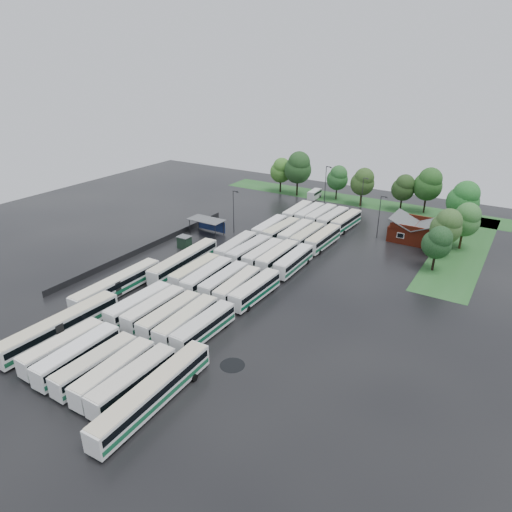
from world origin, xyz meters
The scene contains 63 objects.
ground centered at (0.00, 0.00, 0.00)m, with size 160.00×160.00×0.00m, color black.
brick_building centered at (24.00, 42.77, 1.87)m, with size 10.07×8.60×5.39m.
wash_shed centered at (-17.20, 22.02, 2.99)m, with size 8.20×4.20×3.58m.
utility_hut centered at (-16.20, 12.60, 1.32)m, with size 2.70×2.20×2.62m.
grass_strip_north centered at (2.00, 64.80, 0.01)m, with size 80.00×10.00×0.01m, color #235723.
grass_strip_east centered at (34.00, 42.80, 0.01)m, with size 10.00×50.00×0.01m, color #235723.
west_fence centered at (-22.20, 8.00, 0.60)m, with size 0.10×50.00×1.20m, color #2D2D30.
bus_r0c0 centered at (-4.58, -26.01, 1.81)m, with size 2.83×11.86×3.28m.
bus_r0c1 centered at (-1.39, -26.16, 1.87)m, with size 2.87×12.27×3.40m.
bus_r0c2 centered at (2.10, -26.26, 1.80)m, with size 2.69×11.83×3.28m.
bus_r0c3 centered at (5.30, -26.12, 1.84)m, with size 2.98×12.09×3.34m.
bus_r0c4 centered at (8.42, -26.02, 1.88)m, with size 2.67×12.31×3.42m.
bus_r1c0 centered at (-4.20, -12.47, 1.85)m, with size 2.76×12.10×3.36m.
bus_r1c1 centered at (-1.35, -12.15, 1.80)m, with size 2.58×11.75×3.26m.
bus_r1c2 centered at (1.99, -12.37, 1.81)m, with size 2.63×11.87×3.30m.
bus_r1c3 centered at (5.22, -12.37, 1.87)m, with size 3.02×12.33×3.41m.
bus_r1c4 centered at (8.21, -12.14, 1.81)m, with size 2.68×11.88×3.30m.
bus_r2c0 centered at (-4.40, 1.55, 1.80)m, with size 2.58×11.80×3.28m.
bus_r2c1 centered at (-1.19, 0.95, 1.89)m, with size 3.14×12.42×3.43m.
bus_r2c2 centered at (2.14, 1.31, 1.80)m, with size 2.71×11.80×3.27m.
bus_r2c3 centered at (5.24, 0.89, 1.79)m, with size 2.99×11.77×3.25m.
bus_r2c4 centered at (8.43, 1.36, 1.83)m, with size 2.78×12.02×3.33m.
bus_r3c0 centered at (-4.51, 14.81, 1.89)m, with size 3.26×12.49×3.45m.
bus_r3c1 centered at (-1.25, 14.62, 1.87)m, with size 2.87×12.24×3.39m.
bus_r3c2 centered at (1.98, 14.72, 1.80)m, with size 2.59×11.81×3.28m.
bus_r3c3 centered at (5.03, 14.97, 1.89)m, with size 2.66×12.33×3.43m.
bus_r3c4 centered at (8.51, 15.04, 1.83)m, with size 2.71×11.98×3.32m.
bus_r4c0 centered at (-4.51, 28.33, 1.84)m, with size 2.80×12.05×3.34m.
bus_r4c1 centered at (-1.39, 28.19, 1.84)m, with size 3.09×12.12×3.34m.
bus_r4c2 centered at (2.07, 28.36, 1.86)m, with size 2.64×12.19×3.39m.
bus_r4c3 centered at (5.06, 28.06, 1.80)m, with size 2.70×11.81×3.28m.
bus_r4c4 centered at (8.53, 28.36, 1.88)m, with size 2.86×12.32×3.41m.
bus_r5c0 centered at (-4.25, 41.66, 1.88)m, with size 3.08×12.38×3.42m.
bus_r5c1 centered at (-1.26, 42.34, 1.82)m, with size 2.54×11.89×3.31m.
bus_r5c2 centered at (1.85, 42.17, 1.87)m, with size 2.98×12.30×3.40m.
bus_r5c3 centered at (5.09, 41.77, 1.87)m, with size 3.18×12.32×3.40m.
bus_r5c4 centered at (8.43, 41.85, 1.82)m, with size 3.10×11.99×3.31m.
artic_bus_west_a centered at (-9.10, -23.01, 1.91)m, with size 3.17×18.63×3.44m.
artic_bus_west_b centered at (-9.09, 4.05, 1.88)m, with size 3.39×18.33×3.38m.
artic_bus_west_c centered at (-12.24, -9.54, 1.86)m, with size 2.66×18.07×3.35m.
artic_bus_east centered at (11.94, -26.33, 1.88)m, with size 3.20×18.36×3.39m.
minibus centered at (-8.51, 60.62, 1.38)m, with size 2.35×5.76×2.48m.
tree_north_0 centered at (-20.07, 61.60, 6.69)m, with size 6.28×6.28×10.40m.
tree_north_1 centered at (-14.15, 60.96, 8.33)m, with size 7.82×7.82×12.95m.
tree_north_2 centered at (-2.84, 63.18, 6.34)m, with size 5.95×5.95×9.85m.
tree_north_3 centered at (5.21, 61.01, 6.78)m, with size 6.36×6.36×10.54m.
tree_north_4 centered at (15.67, 62.42, 6.32)m, with size 5.93×5.93×9.82m.
tree_north_5 centered at (21.37, 63.77, 7.72)m, with size 7.24×7.24×11.99m.
tree_north_6 centered at (30.49, 61.37, 5.52)m, with size 5.19×5.18×8.58m.
tree_east_0 centered at (31.19, 28.70, 5.80)m, with size 5.45×5.45×9.02m.
tree_east_1 centered at (31.17, 36.65, 6.56)m, with size 6.15×6.15×10.19m.
tree_east_2 centered at (33.65, 42.87, 6.57)m, with size 6.17×6.17×10.22m.
tree_east_3 centered at (31.33, 54.14, 7.72)m, with size 7.24×7.24×11.99m.
tree_east_4 centered at (30.33, 60.19, 6.24)m, with size 5.87×5.86×9.70m.
lamp_post_ne centered at (16.72, 39.82, 5.66)m, with size 1.50×0.29×9.75m.
lamp_post_nw centered at (-12.37, 25.72, 5.81)m, with size 1.54×0.30×10.01m.
lamp_post_back_w centered at (-3.27, 56.07, 6.29)m, with size 1.67×0.32×10.83m.
lamp_post_back_e centered at (7.05, 56.18, 5.27)m, with size 1.40×0.27×9.08m.
puddle_0 centered at (-3.02, -21.66, 0.00)m, with size 4.95×4.95×0.01m, color black.
puddle_1 centered at (9.20, -24.96, 0.00)m, with size 3.61×3.61×0.01m, color black.
puddle_2 centered at (-7.33, 3.74, 0.00)m, with size 6.38×6.38×0.01m, color black.
puddle_3 centered at (4.30, -1.93, 0.00)m, with size 3.89×3.89×0.01m, color black.
puddle_4 centered at (15.29, -15.33, 0.00)m, with size 3.34×3.34×0.01m, color black.
Camera 1 is at (43.81, -55.44, 37.09)m, focal length 32.00 mm.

